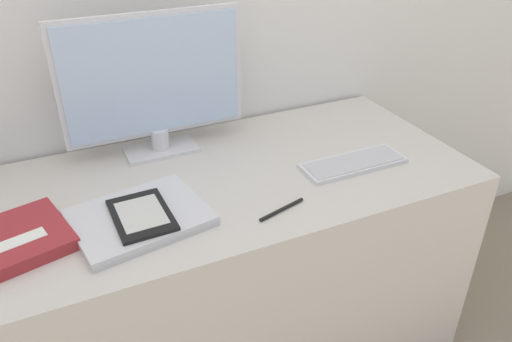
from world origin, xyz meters
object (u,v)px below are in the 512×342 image
(laptop, at_px, (139,217))
(pen, at_px, (282,209))
(ereader, at_px, (141,215))
(monitor, at_px, (154,84))
(keyboard, at_px, (353,163))
(notebook, at_px, (21,238))

(laptop, distance_m, pen, 0.34)
(laptop, xyz_separation_m, ereader, (0.00, -0.01, 0.02))
(ereader, height_order, pen, ereader)
(monitor, bearing_deg, laptop, -113.63)
(monitor, distance_m, ereader, 0.41)
(keyboard, xyz_separation_m, pen, (-0.29, -0.11, -0.00))
(monitor, bearing_deg, notebook, -143.61)
(pen, bearing_deg, keyboard, 21.72)
(monitor, distance_m, pen, 0.51)
(laptop, relative_size, ereader, 1.81)
(keyboard, bearing_deg, laptop, -178.87)
(laptop, relative_size, notebook, 1.36)
(monitor, height_order, pen, monitor)
(ereader, relative_size, notebook, 0.75)
(monitor, height_order, laptop, monitor)
(monitor, relative_size, notebook, 2.09)
(monitor, height_order, notebook, monitor)
(ereader, bearing_deg, monitor, 67.77)
(laptop, bearing_deg, keyboard, 1.13)
(keyboard, bearing_deg, pen, -158.28)
(monitor, bearing_deg, ereader, -112.23)
(keyboard, bearing_deg, notebook, 178.83)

